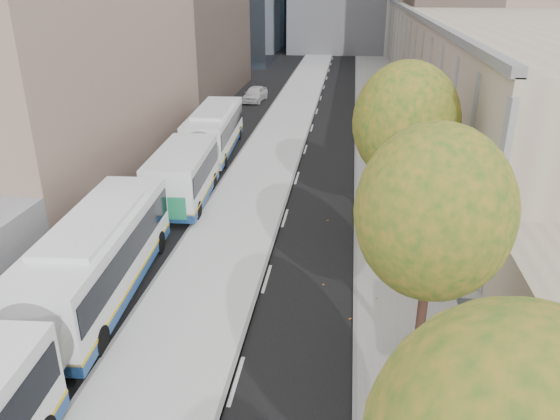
% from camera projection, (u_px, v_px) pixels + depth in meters
% --- Properties ---
extents(bus_platform, '(4.25, 150.00, 0.15)m').
position_uv_depth(bus_platform, '(272.00, 151.00, 37.31)').
color(bus_platform, silver).
rests_on(bus_platform, ground).
extents(sidewalk, '(4.75, 150.00, 0.08)m').
position_uv_depth(sidewalk, '(390.00, 156.00, 36.38)').
color(sidewalk, gray).
rests_on(sidewalk, ground).
extents(building_tan, '(18.00, 92.00, 8.00)m').
position_uv_depth(building_tan, '(483.00, 48.00, 59.99)').
color(building_tan, tan).
rests_on(building_tan, ground).
extents(bus_shelter, '(1.90, 4.40, 2.53)m').
position_uv_depth(bus_shelter, '(518.00, 364.00, 13.40)').
color(bus_shelter, '#383A3F').
rests_on(bus_shelter, sidewalk).
extents(tree_c, '(4.20, 4.20, 7.28)m').
position_uv_depth(tree_c, '(434.00, 213.00, 14.32)').
color(tree_c, black).
rests_on(tree_c, sidewalk).
extents(tree_d, '(4.40, 4.40, 7.60)m').
position_uv_depth(tree_d, '(406.00, 123.00, 22.45)').
color(tree_d, black).
rests_on(tree_d, sidewalk).
extents(bus_near, '(3.75, 17.96, 2.97)m').
position_uv_depth(bus_near, '(48.00, 320.00, 16.11)').
color(bus_near, white).
rests_on(bus_near, ground).
extents(bus_far, '(3.55, 17.43, 2.88)m').
position_uv_depth(bus_far, '(203.00, 146.00, 33.11)').
color(bus_far, white).
rests_on(bus_far, ground).
extents(distant_car, '(2.18, 4.45, 1.46)m').
position_uv_depth(distant_car, '(255.00, 94.00, 52.69)').
color(distant_car, silver).
rests_on(distant_car, ground).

